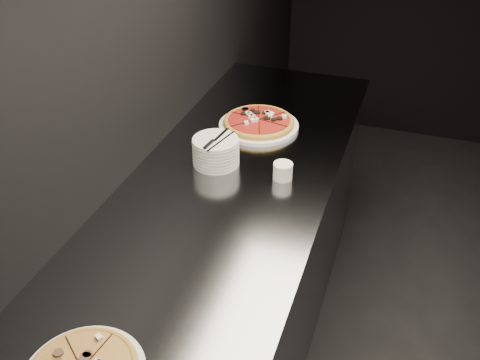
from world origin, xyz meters
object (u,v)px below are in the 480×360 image
(counter, at_px, (222,288))
(pizza_tomato, at_px, (259,123))
(cutlery, at_px, (216,141))
(ramekin, at_px, (283,171))
(plate_stack, at_px, (216,151))

(counter, height_order, pizza_tomato, pizza_tomato)
(pizza_tomato, distance_m, cutlery, 0.37)
(counter, bearing_deg, ramekin, 44.92)
(plate_stack, xyz_separation_m, ramekin, (0.27, -0.02, -0.02))
(counter, xyz_separation_m, ramekin, (0.18, 0.18, 0.49))
(counter, distance_m, cutlery, 0.60)
(ramekin, bearing_deg, pizza_tomato, 119.69)
(counter, bearing_deg, cutlery, 114.10)
(plate_stack, bearing_deg, pizza_tomato, 78.21)
(counter, xyz_separation_m, pizza_tomato, (-0.02, 0.54, 0.48))
(plate_stack, bearing_deg, ramekin, -4.25)
(plate_stack, distance_m, ramekin, 0.27)
(pizza_tomato, distance_m, plate_stack, 0.34)
(counter, distance_m, pizza_tomato, 0.72)
(ramekin, bearing_deg, plate_stack, 175.75)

